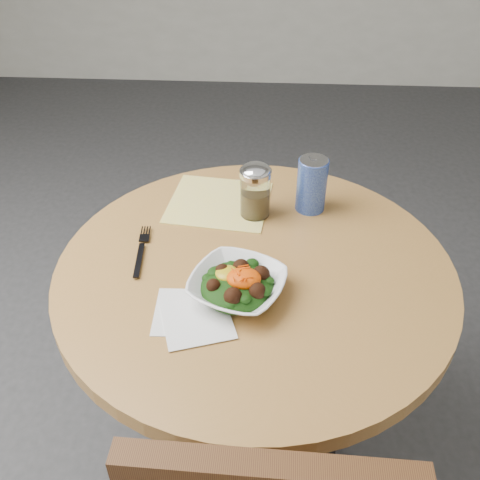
% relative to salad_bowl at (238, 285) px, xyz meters
% --- Properties ---
extents(ground, '(6.00, 6.00, 0.00)m').
position_rel_salad_bowl_xyz_m(ground, '(0.03, 0.10, -0.78)').
color(ground, '#303033').
rests_on(ground, ground).
extents(table, '(0.90, 0.90, 0.75)m').
position_rel_salad_bowl_xyz_m(table, '(0.03, 0.10, -0.22)').
color(table, black).
rests_on(table, ground).
extents(cloth_napkin, '(0.28, 0.26, 0.00)m').
position_rel_salad_bowl_xyz_m(cloth_napkin, '(-0.07, 0.34, -0.03)').
color(cloth_napkin, yellow).
rests_on(cloth_napkin, table).
extents(paper_napkins, '(0.18, 0.18, 0.00)m').
position_rel_salad_bowl_xyz_m(paper_napkins, '(-0.09, -0.07, -0.02)').
color(paper_napkins, silver).
rests_on(paper_napkins, table).
extents(salad_bowl, '(0.25, 0.25, 0.07)m').
position_rel_salad_bowl_xyz_m(salad_bowl, '(0.00, 0.00, 0.00)').
color(salad_bowl, white).
rests_on(salad_bowl, table).
extents(fork, '(0.03, 0.19, 0.00)m').
position_rel_salad_bowl_xyz_m(fork, '(-0.23, 0.13, -0.02)').
color(fork, black).
rests_on(fork, table).
extents(spice_shaker, '(0.08, 0.08, 0.14)m').
position_rel_salad_bowl_xyz_m(spice_shaker, '(0.03, 0.30, 0.04)').
color(spice_shaker, silver).
rests_on(spice_shaker, table).
extents(beverage_can, '(0.08, 0.08, 0.15)m').
position_rel_salad_bowl_xyz_m(beverage_can, '(0.17, 0.33, 0.04)').
color(beverage_can, '#0D1A95').
rests_on(beverage_can, table).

